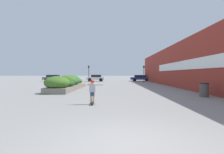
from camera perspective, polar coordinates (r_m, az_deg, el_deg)
The scene contains 11 objects.
ground_plane at distance 4.36m, azimuth 5.03°, elevation -21.09°, with size 300.00×300.00×0.00m, color gray.
building_wall_right at distance 23.37m, azimuth 20.00°, elevation 3.49°, with size 0.67×41.26×5.35m.
planter_box at distance 18.60m, azimuth -14.29°, elevation -1.92°, with size 2.17×9.13×1.50m.
skateboard at distance 9.56m, azimuth -6.45°, elevation -8.44°, with size 0.27×0.80×0.09m.
skateboarder at distance 9.47m, azimuth -6.46°, elevation -3.77°, with size 1.17×0.21×1.26m.
trash_bin at distance 14.08m, azimuth 27.89°, elevation -3.75°, with size 0.64×0.64×0.99m.
car_leftmost at distance 38.62m, azimuth -5.30°, elevation -0.26°, with size 3.91×1.87×1.45m.
car_center_left at distance 40.41m, azimuth 9.23°, elevation -0.27°, with size 4.53×2.02×1.39m.
car_center_right at distance 41.89m, azimuth -18.48°, elevation -0.23°, with size 4.79×1.94×1.42m.
traffic_light_left at distance 34.18m, azimuth -7.59°, elevation 1.98°, with size 0.28×0.30×3.23m.
traffic_light_right at distance 34.28m, azimuth 10.35°, elevation 1.97°, with size 0.28×0.30×3.23m.
Camera 1 is at (-0.29, -4.03, 1.64)m, focal length 28.00 mm.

